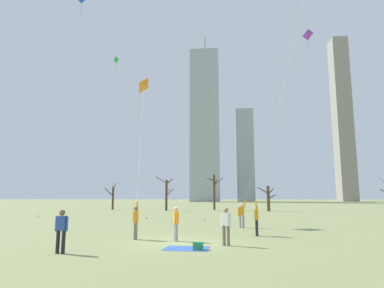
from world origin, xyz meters
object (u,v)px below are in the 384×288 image
(kite_flyer_midfield_center_orange, at_px, (139,170))
(distant_kite_low_near_trees_green, at_px, (105,82))
(bystander_far_off_by_trees, at_px, (176,222))
(bare_tree_left_of_center, at_px, (214,190))
(distant_kite_drifting_right_purple, at_px, (303,49))
(kite_flyer_foreground_right_red, at_px, (275,140))
(bystander_strolling_midfield, at_px, (226,224))
(kite_flyer_midfield_right_teal, at_px, (259,153))
(bare_tree_rightmost, at_px, (113,196))
(picnic_spot, at_px, (193,247))
(distant_kite_drifting_left_blue, at_px, (89,24))
(bystander_watching_nearby, at_px, (61,229))
(bare_tree_right_of_center, at_px, (268,197))
(bare_tree_center, at_px, (166,193))

(kite_flyer_midfield_center_orange, distance_m, distant_kite_low_near_trees_green, 20.09)
(bystander_far_off_by_trees, relative_size, bare_tree_left_of_center, 0.30)
(bystander_far_off_by_trees, bearing_deg, distant_kite_drifting_right_purple, 60.32)
(kite_flyer_midfield_center_orange, xyz_separation_m, kite_flyer_foreground_right_red, (7.32, -4.80, 0.85))
(kite_flyer_midfield_center_orange, relative_size, distant_kite_drifting_right_purple, 0.62)
(kite_flyer_foreground_right_red, height_order, bystander_strolling_midfield, kite_flyer_foreground_right_red)
(kite_flyer_midfield_right_teal, xyz_separation_m, bystander_far_off_by_trees, (-4.62, -6.78, -4.09))
(bare_tree_rightmost, bearing_deg, distant_kite_drifting_right_purple, -34.09)
(bystander_far_off_by_trees, height_order, picnic_spot, bystander_far_off_by_trees)
(kite_flyer_midfield_center_orange, height_order, distant_kite_drifting_left_blue, distant_kite_drifting_left_blue)
(picnic_spot, bearing_deg, distant_kite_low_near_trees_green, 120.03)
(distant_kite_low_near_trees_green, distance_m, picnic_spot, 27.65)
(bystander_watching_nearby, bearing_deg, bystander_strolling_midfield, 23.52)
(bystander_watching_nearby, distance_m, bystander_far_off_by_trees, 5.47)
(bystander_far_off_by_trees, relative_size, bare_tree_rightmost, 0.38)
(distant_kite_drifting_right_purple, distance_m, picnic_spot, 28.98)
(kite_flyer_midfield_center_orange, relative_size, bare_tree_right_of_center, 3.43)
(bystander_far_off_by_trees, relative_size, distant_kite_drifting_left_blue, 0.07)
(distant_kite_low_near_trees_green, height_order, bare_tree_rightmost, distant_kite_low_near_trees_green)
(bystander_strolling_midfield, relative_size, distant_kite_low_near_trees_green, 0.09)
(kite_flyer_midfield_right_teal, bearing_deg, bare_tree_center, 112.62)
(picnic_spot, distance_m, bare_tree_center, 37.32)
(bystander_watching_nearby, height_order, bare_tree_center, bare_tree_center)
(kite_flyer_midfield_center_orange, xyz_separation_m, bare_tree_right_of_center, (10.84, 30.04, -1.70))
(bystander_watching_nearby, xyz_separation_m, distant_kite_low_near_trees_green, (-6.94, 21.95, 13.64))
(bare_tree_rightmost, bearing_deg, picnic_spot, -66.47)
(kite_flyer_foreground_right_red, height_order, picnic_spot, kite_flyer_foreground_right_red)
(distant_kite_drifting_right_purple, xyz_separation_m, bare_tree_rightmost, (-26.52, 17.95, -15.55))
(kite_flyer_midfield_center_orange, relative_size, bystander_strolling_midfield, 7.54)
(bystander_strolling_midfield, bearing_deg, distant_kite_low_near_trees_green, 124.25)
(distant_kite_drifting_left_blue, bearing_deg, kite_flyer_midfield_center_orange, -53.44)
(bystander_watching_nearby, relative_size, distant_kite_drifting_right_purple, 0.08)
(bystander_strolling_midfield, height_order, distant_kite_drifting_right_purple, distant_kite_drifting_right_purple)
(bystander_strolling_midfield, relative_size, bare_tree_center, 0.32)
(kite_flyer_midfield_right_teal, bearing_deg, bare_tree_rightmost, 124.55)
(kite_flyer_foreground_right_red, xyz_separation_m, bare_tree_center, (-11.31, 35.70, -2.04))
(bystander_far_off_by_trees, relative_size, bare_tree_center, 0.32)
(bystander_strolling_midfield, bearing_deg, bare_tree_rightmost, 115.81)
(picnic_spot, xyz_separation_m, bare_tree_rightmost, (-16.98, 38.98, 1.96))
(bystander_strolling_midfield, bearing_deg, kite_flyer_midfield_center_orange, 139.59)
(bystander_strolling_midfield, relative_size, bystander_far_off_by_trees, 1.00)
(kite_flyer_midfield_center_orange, xyz_separation_m, picnic_spot, (3.81, -5.52, -3.59))
(picnic_spot, distance_m, bare_tree_right_of_center, 36.30)
(kite_flyer_foreground_right_red, height_order, bare_tree_center, kite_flyer_foreground_right_red)
(kite_flyer_midfield_center_orange, height_order, distant_kite_low_near_trees_green, distant_kite_low_near_trees_green)
(bystander_far_off_by_trees, xyz_separation_m, bare_tree_left_of_center, (0.30, 36.96, 2.08))
(bare_tree_center, distance_m, bare_tree_left_of_center, 7.64)
(kite_flyer_midfield_right_teal, xyz_separation_m, kite_flyer_midfield_center_orange, (-7.35, -3.67, -1.32))
(bystander_far_off_by_trees, distance_m, bare_tree_rightmost, 39.90)
(bystander_far_off_by_trees, height_order, bare_tree_right_of_center, bare_tree_right_of_center)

